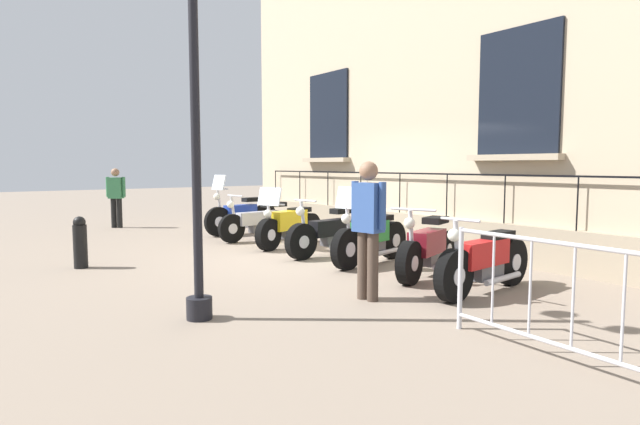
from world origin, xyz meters
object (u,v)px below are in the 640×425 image
at_px(bollard, 80,242).
at_px(motorcycle_blue, 241,215).
at_px(motorcycle_maroon, 428,249).
at_px(crowd_barrier, 551,295).
at_px(motorcycle_yellow, 290,226).
at_px(motorcycle_green, 370,239).
at_px(pedestrian_standing, 116,195).
at_px(lamppost, 194,77).
at_px(motorcycle_red, 485,262).
at_px(pedestrian_walking, 368,222).
at_px(motorcycle_black, 331,234).
at_px(motorcycle_silver, 261,221).

bearing_deg(bollard, motorcycle_blue, -151.11).
bearing_deg(motorcycle_maroon, crowd_barrier, 60.05).
distance_m(motorcycle_yellow, motorcycle_green, 2.41).
height_order(motorcycle_yellow, motorcycle_maroon, motorcycle_yellow).
height_order(motorcycle_blue, pedestrian_standing, pedestrian_standing).
height_order(crowd_barrier, pedestrian_standing, pedestrian_standing).
bearing_deg(lamppost, motorcycle_red, 162.43).
xyz_separation_m(motorcycle_maroon, bollard, (4.10, -3.75, 0.02)).
bearing_deg(motorcycle_maroon, pedestrian_walking, 17.17).
height_order(motorcycle_maroon, pedestrian_standing, pedestrian_standing).
height_order(motorcycle_maroon, motorcycle_red, motorcycle_maroon).
height_order(motorcycle_black, motorcycle_green, motorcycle_green).
distance_m(motorcycle_silver, bollard, 4.13).
bearing_deg(motorcycle_green, crowd_barrier, 68.58).
relative_size(motorcycle_blue, pedestrian_walking, 1.21).
xyz_separation_m(motorcycle_maroon, motorcycle_red, (0.18, 1.15, 0.00)).
bearing_deg(bollard, motorcycle_yellow, 178.60).
height_order(motorcycle_blue, motorcycle_yellow, motorcycle_blue).
height_order(pedestrian_standing, pedestrian_walking, pedestrian_walking).
distance_m(crowd_barrier, pedestrian_standing, 12.04).
xyz_separation_m(motorcycle_maroon, pedestrian_standing, (2.14, -9.10, 0.48)).
bearing_deg(lamppost, motorcycle_blue, -121.07).
height_order(motorcycle_maroon, lamppost, lamppost).
xyz_separation_m(motorcycle_yellow, lamppost, (3.53, 3.70, 2.15)).
relative_size(lamppost, crowd_barrier, 2.07).
distance_m(motorcycle_blue, bollard, 4.67).
distance_m(motorcycle_yellow, motorcycle_red, 4.80).
bearing_deg(crowd_barrier, pedestrian_walking, -91.02).
distance_m(lamppost, pedestrian_walking, 2.63).
bearing_deg(pedestrian_standing, motorcycle_green, 104.93).
bearing_deg(lamppost, crowd_barrier, 124.43).
xyz_separation_m(motorcycle_yellow, pedestrian_standing, (2.02, -5.45, 0.46)).
xyz_separation_m(motorcycle_black, bollard, (4.06, -1.39, 0.03)).
xyz_separation_m(motorcycle_yellow, motorcycle_maroon, (-0.13, 3.66, -0.02)).
bearing_deg(pedestrian_walking, motorcycle_green, -132.24).
relative_size(bollard, pedestrian_walking, 0.49).
distance_m(motorcycle_blue, pedestrian_walking, 6.74).
relative_size(crowd_barrier, pedestrian_standing, 1.29).
height_order(motorcycle_green, motorcycle_maroon, motorcycle_green).
xyz_separation_m(lamppost, pedestrian_walking, (-2.02, 0.46, -1.61)).
relative_size(motorcycle_green, crowd_barrier, 0.98).
distance_m(motorcycle_yellow, pedestrian_walking, 4.46).
height_order(bollard, pedestrian_standing, pedestrian_standing).
xyz_separation_m(motorcycle_green, pedestrian_standing, (2.09, -7.85, 0.46)).
bearing_deg(motorcycle_red, lamppost, -17.57).
relative_size(motorcycle_maroon, bollard, 2.27).
bearing_deg(crowd_barrier, motorcycle_yellow, -103.31).
xyz_separation_m(lamppost, bollard, (0.44, -3.80, -2.16)).
bearing_deg(pedestrian_walking, motorcycle_black, -119.11).
relative_size(motorcycle_red, pedestrian_standing, 1.30).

